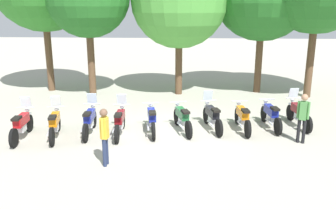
# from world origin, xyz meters

# --- Properties ---
(ground_plane) EXTENTS (80.00, 80.00, 0.00)m
(ground_plane) POSITION_xyz_m (0.00, 0.00, 0.00)
(ground_plane) COLOR #ADA899
(motorcycle_0) EXTENTS (0.62, 2.19, 1.37)m
(motorcycle_0) POSITION_xyz_m (-4.99, -0.93, 0.52)
(motorcycle_0) COLOR black
(motorcycle_0) RESTS_ON ground_plane
(motorcycle_1) EXTENTS (0.72, 2.16, 1.37)m
(motorcycle_1) POSITION_xyz_m (-3.89, -0.75, 0.52)
(motorcycle_1) COLOR black
(motorcycle_1) RESTS_ON ground_plane
(motorcycle_2) EXTENTS (0.62, 2.19, 1.37)m
(motorcycle_2) POSITION_xyz_m (-2.78, -0.30, 0.52)
(motorcycle_2) COLOR black
(motorcycle_2) RESTS_ON ground_plane
(motorcycle_3) EXTENTS (0.62, 2.19, 1.37)m
(motorcycle_3) POSITION_xyz_m (-1.67, -0.35, 0.52)
(motorcycle_3) COLOR black
(motorcycle_3) RESTS_ON ground_plane
(motorcycle_4) EXTENTS (0.65, 2.17, 0.99)m
(motorcycle_4) POSITION_xyz_m (-0.56, -0.03, 0.50)
(motorcycle_4) COLOR black
(motorcycle_4) RESTS_ON ground_plane
(motorcycle_5) EXTENTS (0.85, 2.12, 0.99)m
(motorcycle_5) POSITION_xyz_m (0.54, 0.17, 0.50)
(motorcycle_5) COLOR black
(motorcycle_5) RESTS_ON ground_plane
(motorcycle_6) EXTENTS (0.76, 2.15, 1.37)m
(motorcycle_6) POSITION_xyz_m (1.65, 0.43, 0.52)
(motorcycle_6) COLOR black
(motorcycle_6) RESTS_ON ground_plane
(motorcycle_7) EXTENTS (0.62, 2.19, 0.99)m
(motorcycle_7) POSITION_xyz_m (2.76, 0.41, 0.50)
(motorcycle_7) COLOR black
(motorcycle_7) RESTS_ON ground_plane
(motorcycle_8) EXTENTS (0.62, 2.19, 0.99)m
(motorcycle_8) POSITION_xyz_m (3.87, 0.75, 0.50)
(motorcycle_8) COLOR black
(motorcycle_8) RESTS_ON ground_plane
(motorcycle_9) EXTENTS (0.62, 2.18, 1.37)m
(motorcycle_9) POSITION_xyz_m (4.98, 1.03, 0.52)
(motorcycle_9) COLOR black
(motorcycle_9) RESTS_ON ground_plane
(person_0) EXTENTS (0.25, 0.41, 1.71)m
(person_0) POSITION_xyz_m (-1.60, -2.90, 1.00)
(person_0) COLOR #232D4C
(person_0) RESTS_ON ground_plane
(person_1) EXTENTS (0.40, 0.29, 1.70)m
(person_1) POSITION_xyz_m (4.56, -0.77, 0.99)
(person_1) COLOR black
(person_1) RESTS_ON ground_plane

